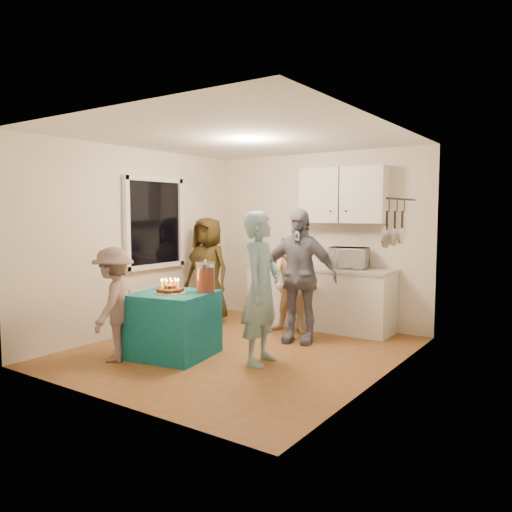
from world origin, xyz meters
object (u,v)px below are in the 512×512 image
Objects in this scene: microwave at (349,258)px; party_table at (174,324)px; woman_back_left at (208,270)px; woman_back_center at (293,283)px; counter at (319,298)px; man_birthday at (261,288)px; punch_jar at (205,278)px; woman_back_right at (298,276)px; child_near_left at (114,304)px.

microwave is 2.69m from party_table.
woman_back_left is 1.14× the size of woman_back_center.
counter is 2.02m from man_birthday.
woman_back_right reaches higher than punch_jar.
woman_back_right is 2.35m from child_near_left.
counter reaches higher than party_table.
man_birthday reaches higher than child_near_left.
child_near_left is at bearing -133.67° from punch_jar.
counter is at bearing 66.22° from woman_back_center.
party_table is 1.17m from man_birthday.
counter is 0.62m from woman_back_center.
party_table is 0.50× the size of man_birthday.
counter is 1.28× the size of man_birthday.
punch_jar is (-0.44, -2.06, 0.50)m from counter.
party_table is at bearing -139.06° from punch_jar.
party_table is at bearing 110.00° from child_near_left.
party_table is 0.48× the size of woman_back_right.
man_birthday reaches higher than party_table.
woman_back_left reaches higher than woman_back_center.
woman_back_left reaches higher than child_near_left.
woman_back_center reaches higher than microwave.
woman_back_right reaches higher than counter.
microwave is at bearing 0.00° from counter.
woman_back_center is at bearing 71.70° from party_table.
party_table is at bearing -117.84° from woman_back_center.
microwave is at bearing 18.78° from woman_back_left.
woman_back_left is at bearing 117.50° from party_table.
microwave is 0.38× the size of woman_back_center.
man_birthday is (-0.19, -1.95, -0.20)m from microwave.
party_table is 0.67m from punch_jar.
punch_jar is at bearing -49.83° from woman_back_left.
counter is at bearing 168.36° from microwave.
child_near_left reaches higher than microwave.
party_table is at bearing -107.38° from counter.
woman_back_right is (0.89, 1.40, 0.50)m from party_table.
punch_jar is 1.82m from woman_back_left.
man_birthday reaches higher than woman_back_center.
microwave is at bearing 66.24° from punch_jar.
punch_jar reaches higher than counter.
party_table is at bearing -132.47° from woman_back_right.
woman_back_left is at bearing 45.35° from man_birthday.
woman_back_right is at bearing -7.06° from woman_back_left.
counter is 1.35× the size of woman_back_left.
woman_back_right reaches higher than party_table.
woman_back_center is at bearing 78.78° from punch_jar.
child_near_left is at bearing -134.88° from woman_back_right.
child_near_left is at bearing -78.11° from woman_back_left.
child_near_left is at bearing 111.23° from man_birthday.
party_table is 2.50× the size of punch_jar.
woman_back_center is (-0.60, -0.53, -0.34)m from microwave.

